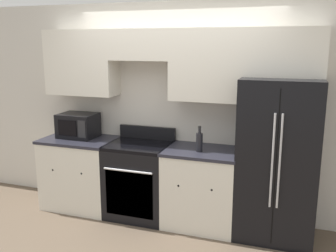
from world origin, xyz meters
name	(u,v)px	position (x,y,z in m)	size (l,w,h in m)	color
ground_plane	(159,230)	(0.00, 0.00, 0.00)	(12.00, 12.00, 0.00)	brown
wall_back	(177,93)	(0.02, 0.59, 1.53)	(8.00, 0.39, 2.60)	beige
lower_cabinets_left	(81,173)	(-1.20, 0.31, 0.46)	(0.93, 0.64, 0.92)	silver
lower_cabinets_right	(201,188)	(0.41, 0.31, 0.46)	(0.85, 0.64, 0.92)	silver
oven_range	(139,180)	(-0.38, 0.31, 0.47)	(0.75, 0.65, 1.08)	black
refrigerator	(278,159)	(1.24, 0.37, 0.88)	(0.83, 0.77, 1.76)	black
microwave	(78,125)	(-1.25, 0.38, 1.07)	(0.47, 0.37, 0.31)	black
bottle	(199,141)	(0.40, 0.24, 1.04)	(0.07, 0.07, 0.29)	black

